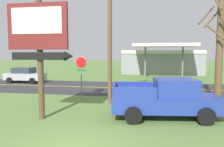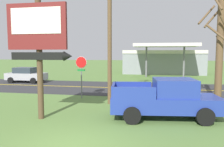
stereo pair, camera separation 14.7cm
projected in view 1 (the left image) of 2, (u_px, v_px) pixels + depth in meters
road_asphalt at (121, 88)px, 20.17m from camera, size 140.00×8.00×0.02m
road_centre_line at (121, 88)px, 20.17m from camera, size 126.00×0.20×0.01m
motel_sign at (40, 38)px, 10.30m from camera, size 3.19×0.54×5.80m
stop_sign at (81, 70)px, 15.49m from camera, size 0.80×0.08×2.95m
utility_pole at (110, 21)px, 13.50m from camera, size 1.61×0.26×9.72m
bare_tree at (220, 43)px, 12.75m from camera, size 1.98×2.20×7.18m
gas_station at (162, 61)px, 34.52m from camera, size 12.00×11.50×4.40m
pickup_blue_parked_on_lawn at (167, 99)px, 10.79m from camera, size 5.40×2.71×1.96m
car_silver_mid_lane at (25, 75)px, 23.88m from camera, size 4.20×2.00×1.64m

